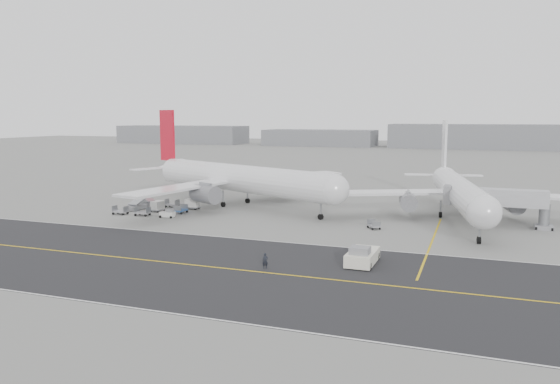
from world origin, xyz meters
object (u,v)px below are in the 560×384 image
(airliner_b, at_px, (459,191))
(airliner_a, at_px, (236,178))
(pushback_tug, at_px, (362,256))
(jet_bridge, at_px, (497,199))
(ground_crew_a, at_px, (265,261))

(airliner_b, bearing_deg, airliner_a, 169.97)
(pushback_tug, relative_size, jet_bridge, 0.51)
(airliner_b, distance_m, ground_crew_a, 48.37)
(airliner_a, relative_size, ground_crew_a, 28.22)
(jet_bridge, relative_size, ground_crew_a, 9.05)
(pushback_tug, bearing_deg, airliner_b, 75.53)
(airliner_b, xyz_separation_m, jet_bridge, (6.42, -5.41, -0.50))
(ground_crew_a, bearing_deg, airliner_a, 100.58)
(airliner_a, distance_m, airliner_b, 44.49)
(airliner_b, bearing_deg, ground_crew_a, -126.42)
(airliner_a, relative_size, jet_bridge, 3.12)
(pushback_tug, xyz_separation_m, ground_crew_a, (-10.84, -6.07, -0.08))
(airliner_b, xyz_separation_m, ground_crew_a, (-20.98, -43.39, -4.16))
(airliner_b, distance_m, jet_bridge, 8.41)
(airliner_a, bearing_deg, jet_bridge, -71.11)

